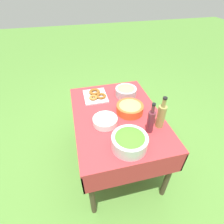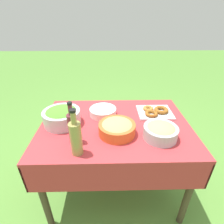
# 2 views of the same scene
# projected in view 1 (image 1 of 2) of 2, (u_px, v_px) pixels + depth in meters

# --- Properties ---
(ground_plane) EXTENTS (14.00, 14.00, 0.00)m
(ground_plane) POSITION_uv_depth(u_px,v_px,m) (116.00, 159.00, 2.15)
(ground_plane) COLOR #568C38
(picnic_table) EXTENTS (1.16, 0.83, 0.72)m
(picnic_table) POSITION_uv_depth(u_px,v_px,m) (117.00, 122.00, 1.76)
(picnic_table) COLOR #B73338
(picnic_table) RESTS_ON ground_plane
(salad_bowl) EXTENTS (0.28, 0.28, 0.13)m
(salad_bowl) POSITION_uv_depth(u_px,v_px,m) (130.00, 141.00, 1.34)
(salad_bowl) COLOR silver
(salad_bowl) RESTS_ON picnic_table
(pasta_bowl) EXTENTS (0.23, 0.23, 0.11)m
(pasta_bowl) POSITION_uv_depth(u_px,v_px,m) (126.00, 91.00, 1.92)
(pasta_bowl) COLOR #B2B7BC
(pasta_bowl) RESTS_ON picnic_table
(donut_platter) EXTENTS (0.29, 0.25, 0.05)m
(donut_platter) POSITION_uv_depth(u_px,v_px,m) (96.00, 95.00, 1.91)
(donut_platter) COLOR silver
(donut_platter) RESTS_ON picnic_table
(plate_stack) EXTENTS (0.22, 0.22, 0.06)m
(plate_stack) POSITION_uv_depth(u_px,v_px,m) (105.00, 121.00, 1.57)
(plate_stack) COLOR white
(plate_stack) RESTS_ON picnic_table
(olive_oil_bottle) EXTENTS (0.07, 0.07, 0.31)m
(olive_oil_bottle) POSITION_uv_depth(u_px,v_px,m) (161.00, 115.00, 1.49)
(olive_oil_bottle) COLOR #998E4C
(olive_oil_bottle) RESTS_ON picnic_table
(wine_bottle) EXTENTS (0.06, 0.06, 0.29)m
(wine_bottle) POSITION_uv_depth(u_px,v_px,m) (151.00, 121.00, 1.44)
(wine_bottle) COLOR maroon
(wine_bottle) RESTS_ON picnic_table
(bread_bowl) EXTENTS (0.26, 0.26, 0.10)m
(bread_bowl) POSITION_uv_depth(u_px,v_px,m) (130.00, 108.00, 1.69)
(bread_bowl) COLOR #E05B28
(bread_bowl) RESTS_ON picnic_table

